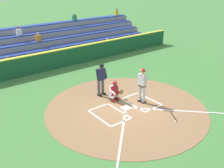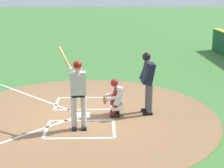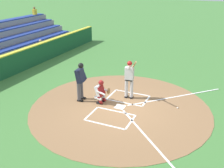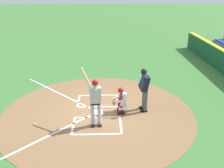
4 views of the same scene
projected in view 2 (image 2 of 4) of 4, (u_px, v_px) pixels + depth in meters
ground_plane at (82, 115)px, 10.15m from camera, size 120.00×120.00×0.00m
dirt_circle at (82, 115)px, 10.15m from camera, size 8.00×8.00×0.01m
home_plate_and_chalk at (53, 115)px, 10.12m from camera, size 7.93×4.91×0.01m
batter at (78, 90)px, 8.86m from camera, size 0.90×0.77×2.13m
catcher at (115, 97)px, 9.96m from camera, size 0.59×0.61×1.13m
plate_umpire at (148, 79)px, 10.01m from camera, size 0.60×0.44×1.86m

